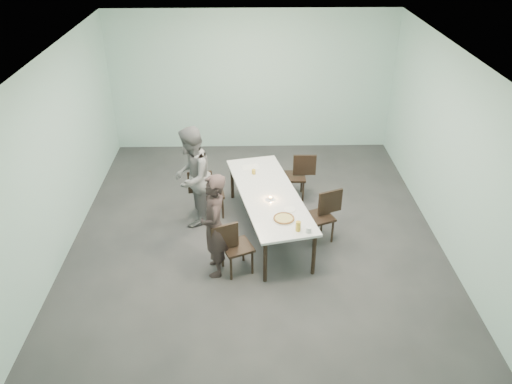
{
  "coord_description": "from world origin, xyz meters",
  "views": [
    {
      "loc": [
        -0.15,
        -6.79,
        4.89
      ],
      "look_at": [
        0.0,
        -0.24,
        1.0
      ],
      "focal_mm": 35.0,
      "sensor_mm": 36.0,
      "label": 1
    }
  ],
  "objects_px": {
    "diner_near": "(214,226)",
    "beer_glass": "(298,226)",
    "chair_far_left": "(207,190)",
    "chair_far_right": "(298,173)",
    "tealight": "(270,198)",
    "amber_tumbler": "(254,172)",
    "side_plate": "(290,209)",
    "chair_near_left": "(232,244)",
    "diner_far": "(192,177)",
    "chair_near_right": "(324,212)",
    "water_tumbler": "(308,230)",
    "pizza": "(284,219)",
    "table": "(269,196)"
  },
  "relations": [
    {
      "from": "chair_near_left",
      "to": "tealight",
      "type": "bearing_deg",
      "value": 31.13
    },
    {
      "from": "chair_near_left",
      "to": "water_tumbler",
      "type": "xyz_separation_m",
      "value": [
        1.1,
        -0.07,
        0.29
      ]
    },
    {
      "from": "table",
      "to": "chair_far_left",
      "type": "xyz_separation_m",
      "value": [
        -1.05,
        0.55,
        -0.19
      ]
    },
    {
      "from": "beer_glass",
      "to": "amber_tumbler",
      "type": "distance_m",
      "value": 1.83
    },
    {
      "from": "table",
      "to": "pizza",
      "type": "height_order",
      "value": "pizza"
    },
    {
      "from": "chair_near_left",
      "to": "chair_far_right",
      "type": "relative_size",
      "value": 1.0
    },
    {
      "from": "chair_far_left",
      "to": "chair_far_right",
      "type": "xyz_separation_m",
      "value": [
        1.64,
        0.58,
        0.0
      ]
    },
    {
      "from": "chair_near_right",
      "to": "chair_far_right",
      "type": "bearing_deg",
      "value": -99.99
    },
    {
      "from": "beer_glass",
      "to": "amber_tumbler",
      "type": "height_order",
      "value": "beer_glass"
    },
    {
      "from": "chair_near_right",
      "to": "diner_near",
      "type": "distance_m",
      "value": 1.92
    },
    {
      "from": "tealight",
      "to": "amber_tumbler",
      "type": "relative_size",
      "value": 0.7
    },
    {
      "from": "diner_near",
      "to": "water_tumbler",
      "type": "relative_size",
      "value": 18.13
    },
    {
      "from": "chair_near_right",
      "to": "beer_glass",
      "type": "distance_m",
      "value": 1.05
    },
    {
      "from": "tealight",
      "to": "amber_tumbler",
      "type": "xyz_separation_m",
      "value": [
        -0.25,
        0.86,
        0.02
      ]
    },
    {
      "from": "table",
      "to": "chair_near_right",
      "type": "xyz_separation_m",
      "value": [
        0.88,
        -0.2,
        -0.19
      ]
    },
    {
      "from": "chair_far_left",
      "to": "side_plate",
      "type": "distance_m",
      "value": 1.73
    },
    {
      "from": "chair_far_right",
      "to": "diner_far",
      "type": "bearing_deg",
      "value": 23.47
    },
    {
      "from": "chair_near_right",
      "to": "chair_far_left",
      "type": "bearing_deg",
      "value": -43.33
    },
    {
      "from": "side_plate",
      "to": "water_tumbler",
      "type": "relative_size",
      "value": 2.0
    },
    {
      "from": "chair_near_right",
      "to": "water_tumbler",
      "type": "height_order",
      "value": "chair_near_right"
    },
    {
      "from": "tealight",
      "to": "beer_glass",
      "type": "bearing_deg",
      "value": -67.69
    },
    {
      "from": "chair_far_right",
      "to": "chair_near_left",
      "type": "bearing_deg",
      "value": 62.24
    },
    {
      "from": "chair_near_left",
      "to": "pizza",
      "type": "distance_m",
      "value": 0.86
    },
    {
      "from": "diner_near",
      "to": "beer_glass",
      "type": "distance_m",
      "value": 1.2
    },
    {
      "from": "chair_near_left",
      "to": "side_plate",
      "type": "xyz_separation_m",
      "value": [
        0.88,
        0.53,
        0.25
      ]
    },
    {
      "from": "diner_far",
      "to": "beer_glass",
      "type": "height_order",
      "value": "diner_far"
    },
    {
      "from": "water_tumbler",
      "to": "amber_tumbler",
      "type": "xyz_separation_m",
      "value": [
        -0.75,
        1.77,
        -0.01
      ]
    },
    {
      "from": "side_plate",
      "to": "beer_glass",
      "type": "height_order",
      "value": "beer_glass"
    },
    {
      "from": "table",
      "to": "diner_far",
      "type": "xyz_separation_m",
      "value": [
        -1.27,
        0.35,
        0.18
      ]
    },
    {
      "from": "chair_near_right",
      "to": "water_tumbler",
      "type": "distance_m",
      "value": 1.02
    },
    {
      "from": "tealight",
      "to": "side_plate",
      "type": "bearing_deg",
      "value": -47.26
    },
    {
      "from": "diner_near",
      "to": "side_plate",
      "type": "distance_m",
      "value": 1.24
    },
    {
      "from": "diner_near",
      "to": "amber_tumbler",
      "type": "distance_m",
      "value": 1.78
    },
    {
      "from": "chair_far_left",
      "to": "diner_near",
      "type": "relative_size",
      "value": 0.53
    },
    {
      "from": "table",
      "to": "chair_near_right",
      "type": "distance_m",
      "value": 0.92
    },
    {
      "from": "chair_near_right",
      "to": "diner_near",
      "type": "relative_size",
      "value": 0.53
    },
    {
      "from": "water_tumbler",
      "to": "amber_tumbler",
      "type": "height_order",
      "value": "water_tumbler"
    },
    {
      "from": "chair_near_left",
      "to": "diner_far",
      "type": "xyz_separation_m",
      "value": [
        -0.69,
        1.38,
        0.37
      ]
    },
    {
      "from": "beer_glass",
      "to": "side_plate",
      "type": "bearing_deg",
      "value": 97.36
    },
    {
      "from": "water_tumbler",
      "to": "amber_tumbler",
      "type": "distance_m",
      "value": 1.92
    },
    {
      "from": "chair_far_right",
      "to": "table",
      "type": "bearing_deg",
      "value": 62.88
    },
    {
      "from": "amber_tumbler",
      "to": "chair_near_left",
      "type": "bearing_deg",
      "value": -101.7
    },
    {
      "from": "diner_far",
      "to": "tealight",
      "type": "bearing_deg",
      "value": 78.04
    },
    {
      "from": "chair_near_left",
      "to": "pizza",
      "type": "bearing_deg",
      "value": -4.44
    },
    {
      "from": "chair_far_left",
      "to": "pizza",
      "type": "height_order",
      "value": "chair_far_left"
    },
    {
      "from": "pizza",
      "to": "chair_far_left",
      "type": "bearing_deg",
      "value": 133.18
    },
    {
      "from": "pizza",
      "to": "amber_tumbler",
      "type": "height_order",
      "value": "amber_tumbler"
    },
    {
      "from": "table",
      "to": "chair_far_right",
      "type": "xyz_separation_m",
      "value": [
        0.6,
        1.12,
        -0.19
      ]
    },
    {
      "from": "side_plate",
      "to": "water_tumbler",
      "type": "bearing_deg",
      "value": -70.58
    },
    {
      "from": "side_plate",
      "to": "diner_far",
      "type": "bearing_deg",
      "value": 151.6
    }
  ]
}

